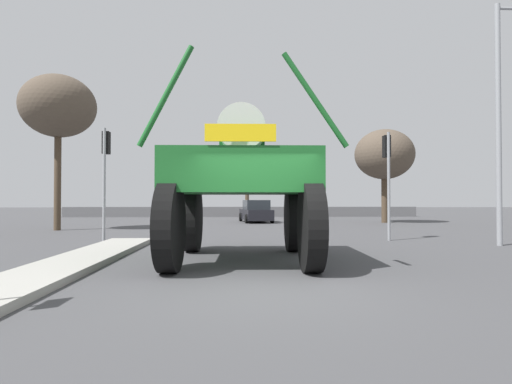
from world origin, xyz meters
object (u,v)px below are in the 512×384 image
at_px(traffic_signal_near_left, 106,159).
at_px(traffic_signal_near_right, 387,162).
at_px(sedan_ahead, 256,212).
at_px(bare_tree_left, 58,107).
at_px(oversize_sprayer, 242,182).
at_px(bare_tree_far_center, 247,157).
at_px(bare_tree_right, 384,155).
at_px(streetlight_near_right, 501,112).

xyz_separation_m(traffic_signal_near_left, traffic_signal_near_right, (10.64, 0.00, -0.06)).
xyz_separation_m(sedan_ahead, traffic_signal_near_left, (-6.15, -12.96, 2.34)).
height_order(traffic_signal_near_right, bare_tree_left, bare_tree_left).
relative_size(oversize_sprayer, bare_tree_far_center, 0.83).
bearing_deg(traffic_signal_near_right, bare_tree_left, 158.77).
xyz_separation_m(traffic_signal_near_left, bare_tree_right, (14.76, 11.95, 1.51)).
distance_m(traffic_signal_near_right, streetlight_near_right, 4.08).
height_order(traffic_signal_near_right, streetlight_near_right, streetlight_near_right).
bearing_deg(streetlight_near_right, bare_tree_far_center, 108.72).
relative_size(oversize_sprayer, bare_tree_right, 0.91).
xyz_separation_m(sedan_ahead, bare_tree_left, (-10.32, -7.21, 5.52)).
bearing_deg(traffic_signal_near_right, oversize_sprayer, -137.76).
bearing_deg(bare_tree_left, bare_tree_right, 18.11).
distance_m(oversize_sprayer, traffic_signal_near_right, 7.64).
bearing_deg(bare_tree_right, sedan_ahead, 173.28).
height_order(bare_tree_left, bare_tree_far_center, bare_tree_left).
relative_size(traffic_signal_near_left, bare_tree_left, 0.53).
bearing_deg(streetlight_near_right, sedan_ahead, 117.06).
height_order(oversize_sprayer, bare_tree_far_center, bare_tree_far_center).
height_order(traffic_signal_near_right, bare_tree_far_center, bare_tree_far_center).
bearing_deg(traffic_signal_near_left, bare_tree_right, 38.99).
distance_m(traffic_signal_near_left, traffic_signal_near_right, 10.64).
bearing_deg(streetlight_near_right, bare_tree_left, 156.54).
bearing_deg(sedan_ahead, bare_tree_right, -104.61).
bearing_deg(bare_tree_far_center, bare_tree_right, -47.53).
distance_m(streetlight_near_right, bare_tree_right, 14.04).
distance_m(bare_tree_right, bare_tree_far_center, 13.39).
bearing_deg(bare_tree_right, streetlight_near_right, -93.83).
bearing_deg(bare_tree_right, bare_tree_far_center, 132.47).
height_order(sedan_ahead, bare_tree_far_center, bare_tree_far_center).
distance_m(streetlight_near_right, bare_tree_far_center, 25.21).
height_order(traffic_signal_near_right, bare_tree_right, bare_tree_right).
xyz_separation_m(traffic_signal_near_right, streetlight_near_right, (3.19, -2.06, 1.51)).
height_order(oversize_sprayer, streetlight_near_right, streetlight_near_right).
bearing_deg(bare_tree_right, bare_tree_left, -161.89).
relative_size(traffic_signal_near_right, bare_tree_right, 0.66).
relative_size(oversize_sprayer, traffic_signal_near_right, 1.38).
bearing_deg(traffic_signal_near_left, sedan_ahead, 64.63).
height_order(sedan_ahead, traffic_signal_near_left, traffic_signal_near_left).
xyz_separation_m(traffic_signal_near_right, bare_tree_far_center, (-4.90, 21.81, 2.38)).
relative_size(traffic_signal_near_left, bare_tree_far_center, 0.61).
height_order(bare_tree_left, bare_tree_right, bare_tree_left).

